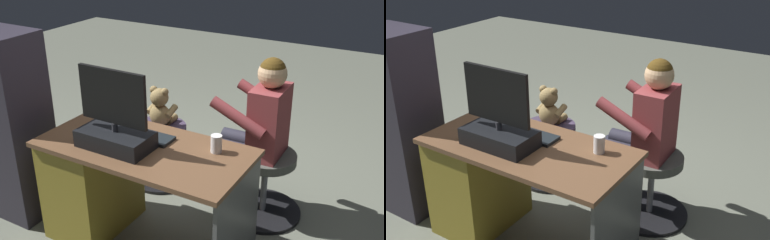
{
  "view_description": "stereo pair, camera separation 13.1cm",
  "coord_description": "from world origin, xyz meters",
  "views": [
    {
      "loc": [
        -1.44,
        2.32,
        1.97
      ],
      "look_at": [
        -0.1,
        -0.04,
        0.74
      ],
      "focal_mm": 43.14,
      "sensor_mm": 36.0,
      "label": 1
    },
    {
      "loc": [
        -1.56,
        2.25,
        1.97
      ],
      "look_at": [
        -0.1,
        -0.04,
        0.74
      ],
      "focal_mm": 43.14,
      "sensor_mm": 36.0,
      "label": 2
    }
  ],
  "objects": [
    {
      "name": "computer_mouse",
      "position": [
        0.37,
        0.29,
        0.73
      ],
      "size": [
        0.06,
        0.1,
        0.04
      ],
      "primitive_type": "ellipsoid",
      "color": "#252932",
      "rests_on": "desk"
    },
    {
      "name": "visitor_chair",
      "position": [
        -0.52,
        -0.33,
        0.26
      ],
      "size": [
        0.54,
        0.54,
        0.47
      ],
      "color": "black",
      "rests_on": "ground_plane"
    },
    {
      "name": "equipment_rack",
      "position": [
        1.0,
        0.48,
        0.65
      ],
      "size": [
        0.44,
        0.36,
        1.3
      ],
      "primitive_type": "cube",
      "color": "#2C2834",
      "rests_on": "ground_plane"
    },
    {
      "name": "cup",
      "position": [
        -0.41,
        0.21,
        0.76
      ],
      "size": [
        0.07,
        0.07,
        0.11
      ],
      "primitive_type": "cylinder",
      "color": "white",
      "rests_on": "desk"
    },
    {
      "name": "keyboard",
      "position": [
        0.09,
        0.26,
        0.72
      ],
      "size": [
        0.42,
        0.14,
        0.02
      ],
      "primitive_type": "cube",
      "color": "black",
      "rests_on": "desk"
    },
    {
      "name": "tv_remote",
      "position": [
        0.42,
        0.39,
        0.72
      ],
      "size": [
        0.11,
        0.15,
        0.02
      ],
      "primitive_type": "cube",
      "rotation": [
        0.0,
        0.0,
        0.54
      ],
      "color": "black",
      "rests_on": "desk"
    },
    {
      "name": "ground_plane",
      "position": [
        0.0,
        0.0,
        0.0
      ],
      "size": [
        10.0,
        10.0,
        0.0
      ],
      "primitive_type": "plane",
      "color": "slate"
    },
    {
      "name": "monitor",
      "position": [
        0.13,
        0.45,
        0.83
      ],
      "size": [
        0.45,
        0.24,
        0.48
      ],
      "color": "black",
      "rests_on": "desk"
    },
    {
      "name": "teddy_bear",
      "position": [
        0.36,
        -0.36,
        0.62
      ],
      "size": [
        0.22,
        0.22,
        0.31
      ],
      "color": "#987E4D",
      "rests_on": "office_chair_teddy"
    },
    {
      "name": "office_chair_teddy",
      "position": [
        0.36,
        -0.35,
        0.28
      ],
      "size": [
        0.49,
        0.49,
        0.47
      ],
      "color": "black",
      "rests_on": "ground_plane"
    },
    {
      "name": "desk",
      "position": [
        0.32,
        0.36,
        0.38
      ],
      "size": [
        1.28,
        0.62,
        0.71
      ],
      "color": "brown",
      "rests_on": "ground_plane"
    },
    {
      "name": "person",
      "position": [
        -0.43,
        -0.33,
        0.68
      ],
      "size": [
        0.53,
        0.48,
        1.15
      ],
      "color": "brown",
      "rests_on": "ground_plane"
    }
  ]
}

